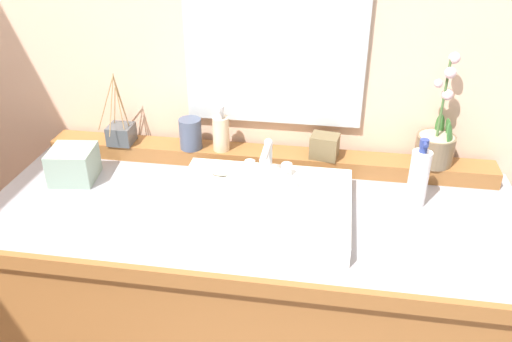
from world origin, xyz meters
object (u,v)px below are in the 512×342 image
tumbler_cup (190,134)px  trinket_box (325,146)px  reed_diffuser (121,133)px  soap_bar (221,171)px  lotion_bottle (419,177)px  soap_dispenser (221,132)px  potted_plant (436,142)px  tissue_box (73,164)px  sink_basin (260,211)px

tumbler_cup → trinket_box: tumbler_cup is taller
reed_diffuser → trinket_box: (0.67, 0.00, 0.00)m
soap_bar → lotion_bottle: 0.56m
reed_diffuser → lotion_bottle: reed_diffuser is taller
tumbler_cup → lotion_bottle: (0.70, -0.15, -0.01)m
soap_dispenser → tumbler_cup: size_ratio=1.50×
potted_plant → soap_dispenser: potted_plant is taller
trinket_box → tissue_box: trinket_box is taller
potted_plant → tumbler_cup: potted_plant is taller
sink_basin → soap_bar: sink_basin is taller
soap_bar → trinket_box: bearing=29.1°
trinket_box → lotion_bottle: lotion_bottle is taller
soap_bar → soap_dispenser: (-0.04, 0.16, 0.05)m
sink_basin → soap_dispenser: 0.35m
soap_bar → potted_plant: size_ratio=0.20×
potted_plant → lotion_bottle: bearing=-110.9°
soap_dispenser → trinket_box: bearing=-0.1°
soap_bar → trinket_box: trinket_box is taller
lotion_bottle → sink_basin: bearing=-162.5°
potted_plant → lotion_bottle: potted_plant is taller
potted_plant → tumbler_cup: size_ratio=3.45×
reed_diffuser → lotion_bottle: (0.94, -0.15, 0.00)m
sink_basin → tissue_box: sink_basin is taller
soap_bar → soap_dispenser: bearing=102.4°
lotion_bottle → tissue_box: size_ratio=1.58×
lotion_bottle → soap_dispenser: bearing=165.8°
soap_bar → tumbler_cup: (-0.14, 0.16, 0.04)m
reed_diffuser → trinket_box: size_ratio=2.83×
reed_diffuser → potted_plant: bearing=1.1°
soap_dispenser → sink_basin: bearing=-59.2°
soap_dispenser → tumbler_cup: bearing=-178.2°
trinket_box → tissue_box: 0.78m
soap_dispenser → trinket_box: 0.33m
sink_basin → trinket_box: (0.16, 0.29, 0.07)m
trinket_box → tissue_box: bearing=-158.6°
reed_diffuser → tissue_box: reed_diffuser is taller
tumbler_cup → reed_diffuser: reed_diffuser is taller
tumbler_cup → reed_diffuser: 0.24m
potted_plant → soap_dispenser: size_ratio=2.30×
reed_diffuser → trinket_box: reed_diffuser is taller
tumbler_cup → sink_basin: bearing=-46.3°
soap_bar → reed_diffuser: (-0.37, 0.16, 0.02)m
sink_basin → tissue_box: 0.61m
sink_basin → soap_dispenser: (-0.17, 0.29, 0.10)m
soap_dispenser → lotion_bottle: bearing=-14.2°
potted_plant → soap_dispenser: bearing=-178.6°
soap_bar → sink_basin: bearing=-42.2°
sink_basin → soap_bar: bearing=137.8°
potted_plant → tissue_box: potted_plant is taller
soap_bar → trinket_box: (0.29, 0.16, 0.02)m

